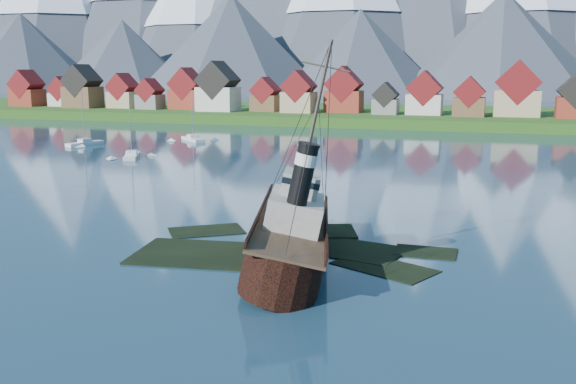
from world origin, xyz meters
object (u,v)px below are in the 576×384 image
(sailboat_a, at_px, (132,156))
(sailboat_c, at_px, (193,140))
(tugboat_wreck, at_px, (288,231))
(sailboat_b, at_px, (85,144))

(sailboat_a, height_order, sailboat_c, sailboat_c)
(tugboat_wreck, xyz_separation_m, sailboat_b, (-73.26, 71.06, -2.42))
(tugboat_wreck, xyz_separation_m, sailboat_a, (-51.72, 56.39, -2.48))
(tugboat_wreck, distance_m, sailboat_c, 102.74)
(sailboat_b, xyz_separation_m, sailboat_c, (19.65, 16.55, -0.02))
(tugboat_wreck, relative_size, sailboat_c, 2.11)
(tugboat_wreck, height_order, sailboat_a, tugboat_wreck)
(tugboat_wreck, xyz_separation_m, sailboat_c, (-53.61, 87.61, -2.44))
(sailboat_a, bearing_deg, sailboat_c, 68.10)
(tugboat_wreck, relative_size, sailboat_b, 2.05)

